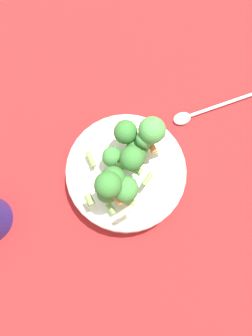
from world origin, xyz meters
TOP-DOWN VIEW (x-y plane):
  - ground_plane at (0.00, 0.00)m, footprint 3.00×3.00m
  - bowl at (0.00, 0.00)m, footprint 0.22×0.22m
  - pasta_salad at (-0.00, -0.00)m, footprint 0.15×0.16m
  - spoon at (-0.18, -0.10)m, footprint 0.20×0.05m

SIDE VIEW (x-z plane):
  - ground_plane at x=0.00m, z-range 0.00..0.00m
  - spoon at x=-0.18m, z-range 0.00..0.01m
  - bowl at x=0.00m, z-range 0.00..0.05m
  - pasta_salad at x=0.00m, z-range 0.05..0.15m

